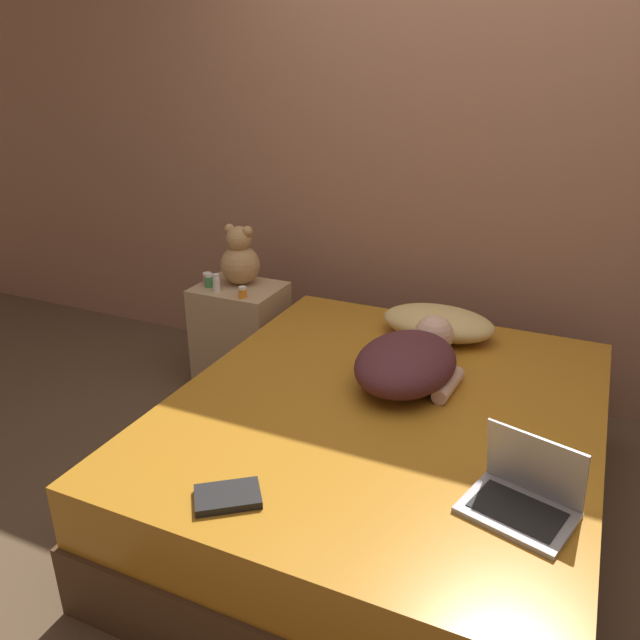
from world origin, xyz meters
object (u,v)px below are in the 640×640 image
Objects in this scene: bottle_orange at (243,292)px; book at (228,497)px; laptop at (524,494)px; pillow at (438,323)px; bottle_green at (209,280)px; person_lying at (410,360)px; teddy_bear at (240,259)px; bottle_pink at (207,278)px; bottle_white at (216,283)px.

book is at bearing -60.82° from bottle_orange.
laptop is at bearing -32.95° from bottle_orange.
bottle_green is (-1.22, -0.03, 0.04)m from pillow.
teddy_bear is at bearing 157.80° from person_lying.
bottle_orange is at bearing 119.18° from book.
bottle_green is at bearing 164.64° from bottle_orange.
bottle_orange reaches higher than book.
laptop is 1.79m from bottle_orange.
teddy_bear reaches higher than bottle_green.
laptop is 1.07× the size of teddy_bear.
bottle_pink is (-1.79, 1.09, 0.05)m from laptop.
bottle_white is (-0.05, -0.15, -0.09)m from teddy_bear.
bottle_white is at bearing 171.38° from bottle_orange.
laptop is at bearing -30.86° from bottle_white.
laptop is at bearing -35.46° from teddy_bear.
laptop is at bearing 21.81° from book.
laptop is 4.70× the size of bottle_green.
pillow is 2.26× the size of book.
person_lying reaches higher than book.
bottle_orange is (-1.50, 0.97, 0.05)m from laptop.
bottle_orange is at bearing -174.41° from pillow.
pillow reaches higher than bottle_pink.
person_lying is (0.01, -0.46, 0.02)m from pillow.
bottle_white reaches higher than book.
pillow is 8.86× the size of bottle_pink.
bottle_pink is at bearing 132.44° from bottle_green.
pillow is at bearing 1.33° from bottle_green.
pillow is 8.81× the size of bottle_orange.
bottle_orange is 0.63× the size of bottle_white.
person_lying reaches higher than bottle_pink.
bottle_orange is (-0.98, 0.37, 0.01)m from person_lying.
pillow is 0.46m from person_lying.
person_lying is 1.23m from teddy_bear.
person_lying is at bearing 73.90° from book.
pillow is 1.26m from bottle_pink.
bottle_pink is at bearing 179.18° from pillow.
bottle_green is at bearing -138.22° from teddy_bear.
pillow is at bearing 131.84° from laptop.
bottle_pink is at bearing 143.02° from bottle_white.
bottle_green is at bearing 150.82° from bottle_white.
pillow is at bearing 79.43° from book.
bottle_orange is at bearing 162.73° from laptop.
laptop is at bearing -45.24° from person_lying.
pillow is at bearing -4.43° from teddy_bear.
person_lying is at bearing -19.50° from bottle_green.
person_lying is at bearing -89.11° from pillow.
person_lying is 0.80m from laptop.
book is at bearing -54.57° from bottle_green.
person_lying is 1.30m from bottle_green.
book is (0.96, -1.35, -0.09)m from bottle_green.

